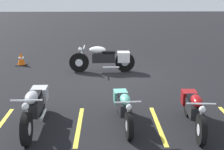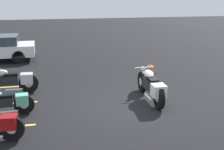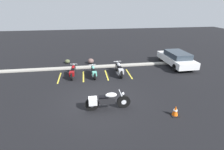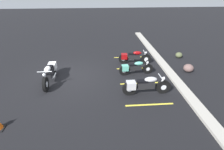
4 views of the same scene
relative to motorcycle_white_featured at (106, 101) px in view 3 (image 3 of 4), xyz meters
The scene contains 14 objects.
ground 1.07m from the motorcycle_white_featured, 107.70° to the left, with size 60.00×60.00×0.00m, color black.
motorcycle_white_featured is the anchor object (origin of this frame).
parked_bike_0 5.17m from the motorcycle_white_featured, 112.13° to the left, with size 0.59×2.09×0.82m.
parked_bike_1 4.60m from the motorcycle_white_featured, 94.86° to the left, with size 0.55×1.97×0.78m.
parked_bike_2 4.92m from the motorcycle_white_featured, 70.70° to the left, with size 0.64×2.28×0.90m.
car_white 9.35m from the motorcycle_white_featured, 40.30° to the left, with size 1.88×4.33×1.29m.
concrete_curb 6.68m from the motorcycle_white_featured, 92.46° to the left, with size 18.00×0.50×0.12m, color #A8A399.
landscape_rock_0 8.60m from the motorcycle_white_featured, 107.99° to the left, with size 0.48×0.46×0.37m, color #4F5637.
landscape_rock_1 7.83m from the motorcycle_white_featured, 93.50° to the left, with size 0.56×0.57×0.47m, color brown.
traffic_cone 3.58m from the motorcycle_white_featured, 17.90° to the right, with size 0.40×0.40×0.54m.
stall_line_0 5.60m from the motorcycle_white_featured, 122.49° to the left, with size 0.10×2.10×0.00m, color gold.
stall_line_1 4.88m from the motorcycle_white_featured, 104.07° to the left, with size 0.10×2.10×0.00m, color gold.
stall_line_2 4.78m from the motorcycle_white_featured, 82.29° to the left, with size 0.10×2.10×0.00m, color gold.
stall_line_3 5.33m from the motorcycle_white_featured, 62.46° to the left, with size 0.10×2.10×0.00m, color gold.
Camera 3 is at (-0.60, -8.84, 5.29)m, focal length 28.00 mm.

